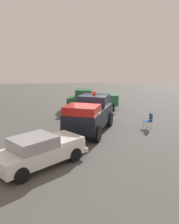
# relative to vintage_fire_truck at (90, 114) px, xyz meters

# --- Properties ---
(ground_plane) EXTENTS (60.00, 60.00, 0.00)m
(ground_plane) POSITION_rel_vintage_fire_truck_xyz_m (-0.15, -0.18, -1.20)
(ground_plane) COLOR #514F4C
(vintage_fire_truck) EXTENTS (6.33, 4.22, 2.59)m
(vintage_fire_truck) POSITION_rel_vintage_fire_truck_xyz_m (0.00, 0.00, 0.00)
(vintage_fire_truck) COLOR black
(vintage_fire_truck) RESTS_ON ground
(classic_hot_rod) EXTENTS (4.25, 4.51, 1.46)m
(classic_hot_rod) POSITION_rel_vintage_fire_truck_xyz_m (-5.16, 2.79, -0.45)
(classic_hot_rod) COLOR black
(classic_hot_rod) RESTS_ON ground
(parked_pickup) EXTENTS (2.52, 4.99, 1.90)m
(parked_pickup) POSITION_rel_vintage_fire_truck_xyz_m (6.99, -0.84, -0.21)
(parked_pickup) COLOR black
(parked_pickup) RESTS_ON ground
(lawn_chair_by_car) EXTENTS (0.56, 0.55, 1.02)m
(lawn_chair_by_car) POSITION_rel_vintage_fire_truck_xyz_m (0.49, -4.23, -0.61)
(lawn_chair_by_car) COLOR #B7BABF
(lawn_chair_by_car) RESTS_ON ground
(spectator_standing) EXTENTS (0.43, 0.61, 1.68)m
(spectator_standing) POSITION_rel_vintage_fire_truck_xyz_m (4.57, 0.15, -0.23)
(spectator_standing) COLOR #2D334C
(spectator_standing) RESTS_ON ground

